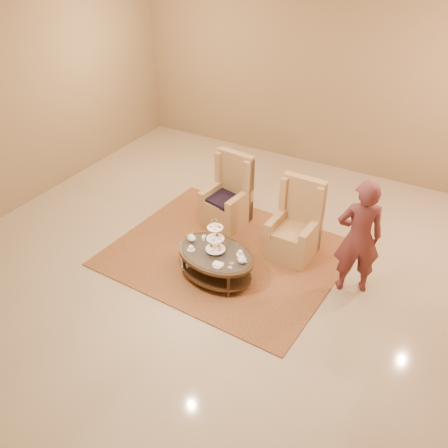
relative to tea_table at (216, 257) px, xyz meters
The scene contains 9 objects.
ground 0.39m from the tea_table, 63.74° to the left, with size 8.00×8.00×0.00m, color tan.
ceiling 0.39m from the tea_table, 63.74° to the left, with size 8.00×8.00×0.02m, color white.
wall_back 4.36m from the tea_table, 89.08° to the left, with size 8.00×0.04×3.50m, color #9A7C54.
wall_left 4.17m from the tea_table, behind, with size 0.04×8.00×3.50m, color #9A7C54.
rug 0.67m from the tea_table, 103.66° to the left, with size 3.42×2.91×0.02m.
tea_table is the anchor object (origin of this frame).
armchair_left 1.48m from the tea_table, 111.97° to the left, with size 0.71×0.73×1.18m.
armchair_right 1.32m from the tea_table, 56.56° to the left, with size 0.66×0.69×1.20m.
person 1.93m from the tea_table, 22.97° to the left, with size 0.72×0.63×1.67m.
Camera 1 is at (2.73, -4.84, 4.54)m, focal length 40.00 mm.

